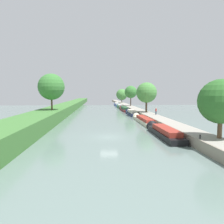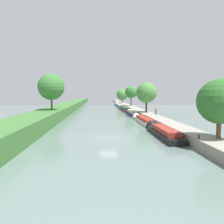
% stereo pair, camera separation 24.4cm
% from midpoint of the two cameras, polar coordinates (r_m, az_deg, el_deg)
% --- Properties ---
extents(ground_plane, '(160.00, 160.00, 0.00)m').
position_cam_midpoint_polar(ground_plane, '(29.89, -1.06, -6.95)').
color(ground_plane, slate).
extents(left_grassy_bank, '(6.16, 260.00, 2.48)m').
position_cam_midpoint_polar(left_grassy_bank, '(31.68, -24.78, -4.45)').
color(left_grassy_bank, '#3D7033').
rests_on(left_grassy_bank, ground_plane).
extents(right_towpath, '(3.22, 260.00, 1.19)m').
position_cam_midpoint_polar(right_towpath, '(32.35, 19.37, -5.24)').
color(right_towpath, gray).
rests_on(right_towpath, ground_plane).
extents(stone_quay, '(0.25, 260.00, 1.24)m').
position_cam_midpoint_polar(stone_quay, '(31.70, 16.47, -5.32)').
color(stone_quay, gray).
rests_on(stone_quay, ground_plane).
extents(narrowboat_black, '(2.18, 12.59, 2.09)m').
position_cam_midpoint_polar(narrowboat_black, '(31.71, 13.65, -5.31)').
color(narrowboat_black, black).
rests_on(narrowboat_black, ground_plane).
extents(narrowboat_cream, '(1.96, 15.91, 1.86)m').
position_cam_midpoint_polar(narrowboat_cream, '(45.27, 8.41, -2.15)').
color(narrowboat_cream, beige).
rests_on(narrowboat_cream, ground_plane).
extents(narrowboat_navy, '(1.89, 13.38, 1.97)m').
position_cam_midpoint_polar(narrowboat_navy, '(60.92, 5.28, -0.17)').
color(narrowboat_navy, '#141E42').
rests_on(narrowboat_navy, ground_plane).
extents(narrowboat_maroon, '(2.02, 15.01, 2.11)m').
position_cam_midpoint_polar(narrowboat_maroon, '(75.45, 3.28, 0.87)').
color(narrowboat_maroon, maroon).
rests_on(narrowboat_maroon, ground_plane).
extents(narrowboat_green, '(2.02, 13.76, 1.92)m').
position_cam_midpoint_polar(narrowboat_green, '(90.23, 2.16, 1.56)').
color(narrowboat_green, '#1E6033').
rests_on(narrowboat_green, ground_plane).
extents(narrowboat_blue, '(1.96, 14.46, 2.06)m').
position_cam_midpoint_polar(narrowboat_blue, '(105.53, 1.24, 2.13)').
color(narrowboat_blue, '#283D93').
rests_on(narrowboat_blue, ground_plane).
extents(tree_rightbank_near, '(5.06, 5.06, 6.72)m').
position_cam_midpoint_polar(tree_rightbank_near, '(26.16, 27.70, 2.58)').
color(tree_rightbank_near, brown).
rests_on(tree_rightbank_near, right_towpath).
extents(tree_rightbank_midnear, '(5.47, 5.47, 8.01)m').
position_cam_midpoint_polar(tree_rightbank_midnear, '(56.10, 9.40, 5.30)').
color(tree_rightbank_midnear, '#4C3828').
rests_on(tree_rightbank_midnear, right_towpath).
extents(tree_rightbank_midfar, '(4.99, 4.99, 8.10)m').
position_cam_midpoint_polar(tree_rightbank_midfar, '(83.93, 5.13, 5.53)').
color(tree_rightbank_midfar, '#4C3828').
rests_on(tree_rightbank_midfar, right_towpath).
extents(tree_rightbank_far, '(6.16, 6.16, 7.42)m').
position_cam_midpoint_polar(tree_rightbank_far, '(114.89, 2.65, 4.83)').
color(tree_rightbank_far, '#4C3828').
rests_on(tree_rightbank_far, right_towpath).
extents(tree_leftbank_downstream, '(5.92, 5.92, 8.22)m').
position_cam_midpoint_polar(tree_leftbank_downstream, '(48.77, -16.57, 6.69)').
color(tree_leftbank_downstream, '#4C3828').
rests_on(tree_leftbank_downstream, left_grassy_bank).
extents(person_walking, '(0.34, 0.34, 1.66)m').
position_cam_midpoint_polar(person_walking, '(50.29, 11.94, 0.27)').
color(person_walking, '#282D42').
rests_on(person_walking, right_towpath).
extents(mooring_bollard_near, '(0.16, 0.16, 0.45)m').
position_cam_midpoint_polar(mooring_bollard_near, '(25.45, 22.94, -6.27)').
color(mooring_bollard_near, black).
rests_on(mooring_bollard_near, right_towpath).
extents(mooring_bollard_far, '(0.16, 0.16, 0.45)m').
position_cam_midpoint_polar(mooring_bollard_far, '(112.35, 1.87, 2.73)').
color(mooring_bollard_far, black).
rests_on(mooring_bollard_far, right_towpath).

